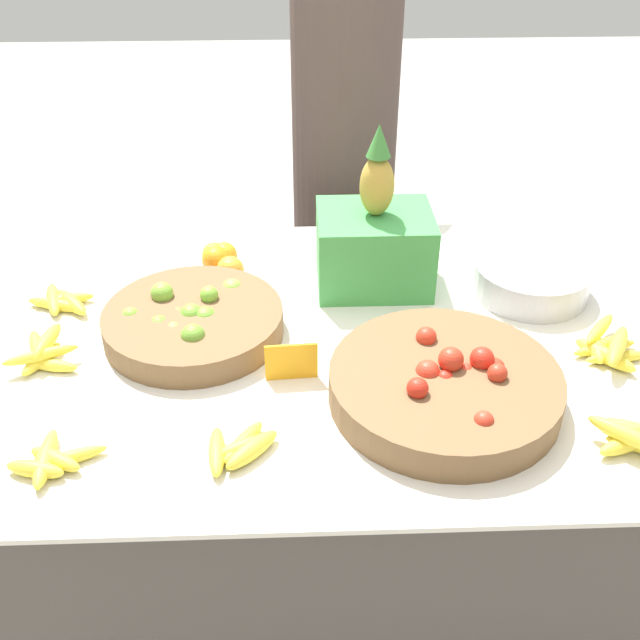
% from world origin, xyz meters
% --- Properties ---
extents(ground_plane, '(12.00, 12.00, 0.00)m').
position_xyz_m(ground_plane, '(0.00, 0.00, 0.00)').
color(ground_plane, '#ADA599').
extents(market_table, '(1.59, 1.11, 0.80)m').
position_xyz_m(market_table, '(0.00, 0.00, 0.40)').
color(market_table, '#4C4742').
rests_on(market_table, ground_plane).
extents(lime_bowl, '(0.41, 0.41, 0.10)m').
position_xyz_m(lime_bowl, '(-0.29, 0.03, 0.83)').
color(lime_bowl, brown).
rests_on(lime_bowl, market_table).
extents(tomato_basket, '(0.47, 0.47, 0.11)m').
position_xyz_m(tomato_basket, '(0.25, -0.23, 0.83)').
color(tomato_basket, brown).
rests_on(tomato_basket, market_table).
extents(orange_pile, '(0.12, 0.15, 0.07)m').
position_xyz_m(orange_pile, '(-0.25, 0.31, 0.83)').
color(orange_pile, orange).
rests_on(orange_pile, market_table).
extents(metal_bowl, '(0.28, 0.28, 0.08)m').
position_xyz_m(metal_bowl, '(0.53, 0.18, 0.84)').
color(metal_bowl, '#B7B7BF').
rests_on(metal_bowl, market_table).
extents(price_sign, '(0.11, 0.01, 0.09)m').
position_xyz_m(price_sign, '(-0.07, -0.14, 0.84)').
color(price_sign, orange).
rests_on(price_sign, market_table).
extents(produce_crate, '(0.28, 0.23, 0.42)m').
position_xyz_m(produce_crate, '(0.14, 0.24, 0.91)').
color(produce_crate, green).
rests_on(produce_crate, market_table).
extents(banana_bunch_back_center, '(0.17, 0.15, 0.03)m').
position_xyz_m(banana_bunch_back_center, '(-0.62, 0.15, 0.81)').
color(banana_bunch_back_center, yellow).
rests_on(banana_bunch_back_center, market_table).
extents(banana_bunch_front_left, '(0.14, 0.15, 0.03)m').
position_xyz_m(banana_bunch_front_left, '(-0.16, -0.37, 0.81)').
color(banana_bunch_front_left, yellow).
rests_on(banana_bunch_front_left, market_table).
extents(banana_bunch_front_center, '(0.18, 0.15, 0.03)m').
position_xyz_m(banana_bunch_front_center, '(-0.51, -0.39, 0.81)').
color(banana_bunch_front_center, yellow).
rests_on(banana_bunch_front_center, market_table).
extents(banana_bunch_middle_right, '(0.20, 0.14, 0.06)m').
position_xyz_m(banana_bunch_middle_right, '(0.59, -0.38, 0.82)').
color(banana_bunch_middle_right, yellow).
rests_on(banana_bunch_middle_right, market_table).
extents(banana_bunch_front_right, '(0.17, 0.21, 0.06)m').
position_xyz_m(banana_bunch_front_right, '(0.63, -0.09, 0.82)').
color(banana_bunch_front_right, yellow).
rests_on(banana_bunch_front_right, market_table).
extents(banana_bunch_middle_left, '(0.16, 0.17, 0.06)m').
position_xyz_m(banana_bunch_middle_left, '(-0.60, -0.07, 0.82)').
color(banana_bunch_middle_left, yellow).
rests_on(banana_bunch_middle_left, market_table).
extents(vendor_person, '(0.33, 0.33, 1.56)m').
position_xyz_m(vendor_person, '(0.11, 0.91, 0.72)').
color(vendor_person, '#473833').
rests_on(vendor_person, ground_plane).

